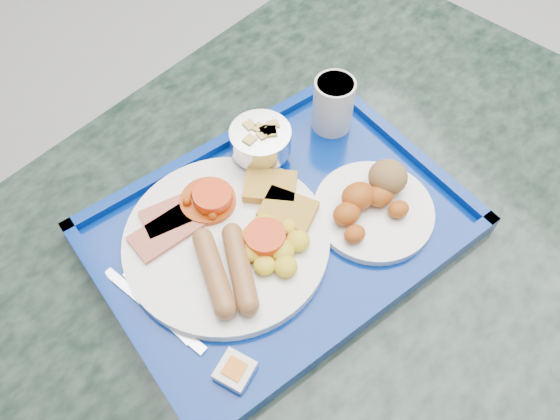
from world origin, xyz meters
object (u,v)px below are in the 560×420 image
at_px(juice_cup, 333,103).
at_px(table, 299,294).
at_px(tray, 280,229).
at_px(fruit_bowl, 261,140).
at_px(bread_plate, 374,202).
at_px(main_plate, 232,237).

bearing_deg(juice_cup, table, -136.23).
bearing_deg(tray, fruit_bowl, 70.74).
distance_m(bread_plate, fruit_bowl, 0.18).
distance_m(table, juice_cup, 0.32).
xyz_separation_m(main_plate, fruit_bowl, (0.11, 0.11, 0.03)).
relative_size(bread_plate, fruit_bowl, 1.89).
relative_size(table, fruit_bowl, 15.30).
xyz_separation_m(table, juice_cup, (0.14, 0.14, 0.25)).
height_order(main_plate, bread_plate, bread_plate).
height_order(table, bread_plate, bread_plate).
distance_m(table, tray, 0.20).
bearing_deg(juice_cup, fruit_bowl, -179.66).
distance_m(main_plate, fruit_bowl, 0.15).
bearing_deg(table, main_plate, 160.30).
distance_m(table, fruit_bowl, 0.28).
xyz_separation_m(main_plate, bread_plate, (0.19, -0.06, 0.00)).
height_order(table, main_plate, main_plate).
relative_size(tray, fruit_bowl, 5.80).
relative_size(main_plate, juice_cup, 3.20).
xyz_separation_m(tray, bread_plate, (0.12, -0.04, 0.02)).
distance_m(main_plate, bread_plate, 0.20).
xyz_separation_m(table, bread_plate, (0.10, -0.02, 0.22)).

